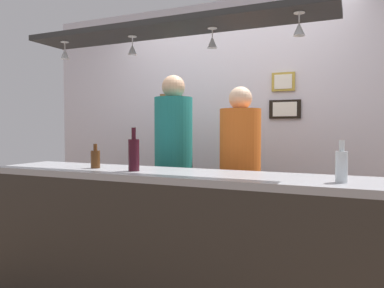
{
  "coord_description": "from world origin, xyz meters",
  "views": [
    {
      "loc": [
        1.17,
        -2.57,
        1.29
      ],
      "look_at": [
        0.0,
        0.1,
        1.17
      ],
      "focal_mm": 34.51,
      "sensor_mm": 36.0,
      "label": 1
    }
  ],
  "objects_px": {
    "person_left_teal_shirt": "(174,153)",
    "bottle_beer_brown_stubby": "(95,159)",
    "person_right_orange_shirt": "(240,165)",
    "picture_frame_lower_pair": "(285,109)",
    "bottle_wine_dark_red": "(134,154)",
    "picture_frame_caricature": "(171,109)",
    "bottle_soda_clear": "(341,166)",
    "picture_frame_upper_small": "(283,82)"
  },
  "relations": [
    {
      "from": "bottle_soda_clear",
      "to": "bottle_wine_dark_red",
      "type": "relative_size",
      "value": 0.77
    },
    {
      "from": "bottle_soda_clear",
      "to": "picture_frame_lower_pair",
      "type": "bearing_deg",
      "value": 110.65
    },
    {
      "from": "bottle_wine_dark_red",
      "to": "picture_frame_caricature",
      "type": "bearing_deg",
      "value": 107.52
    },
    {
      "from": "bottle_beer_brown_stubby",
      "to": "bottle_wine_dark_red",
      "type": "height_order",
      "value": "bottle_wine_dark_red"
    },
    {
      "from": "person_right_orange_shirt",
      "to": "picture_frame_lower_pair",
      "type": "distance_m",
      "value": 0.87
    },
    {
      "from": "person_right_orange_shirt",
      "to": "bottle_soda_clear",
      "type": "distance_m",
      "value": 1.14
    },
    {
      "from": "person_left_teal_shirt",
      "to": "picture_frame_upper_small",
      "type": "bearing_deg",
      "value": 38.37
    },
    {
      "from": "person_left_teal_shirt",
      "to": "picture_frame_lower_pair",
      "type": "height_order",
      "value": "person_left_teal_shirt"
    },
    {
      "from": "picture_frame_caricature",
      "to": "picture_frame_lower_pair",
      "type": "xyz_separation_m",
      "value": [
        1.24,
        0.0,
        -0.03
      ]
    },
    {
      "from": "picture_frame_caricature",
      "to": "bottle_wine_dark_red",
      "type": "bearing_deg",
      "value": -72.48
    },
    {
      "from": "bottle_soda_clear",
      "to": "picture_frame_caricature",
      "type": "height_order",
      "value": "picture_frame_caricature"
    },
    {
      "from": "picture_frame_upper_small",
      "to": "person_right_orange_shirt",
      "type": "bearing_deg",
      "value": -108.9
    },
    {
      "from": "picture_frame_caricature",
      "to": "bottle_beer_brown_stubby",
      "type": "bearing_deg",
      "value": -85.9
    },
    {
      "from": "person_left_teal_shirt",
      "to": "picture_frame_upper_small",
      "type": "relative_size",
      "value": 8.02
    },
    {
      "from": "person_left_teal_shirt",
      "to": "bottle_soda_clear",
      "type": "height_order",
      "value": "person_left_teal_shirt"
    },
    {
      "from": "picture_frame_caricature",
      "to": "picture_frame_upper_small",
      "type": "bearing_deg",
      "value": 0.0
    },
    {
      "from": "person_right_orange_shirt",
      "to": "bottle_soda_clear",
      "type": "xyz_separation_m",
      "value": [
        0.8,
        -0.81,
        0.1
      ]
    },
    {
      "from": "person_left_teal_shirt",
      "to": "picture_frame_caricature",
      "type": "bearing_deg",
      "value": 118.88
    },
    {
      "from": "bottle_beer_brown_stubby",
      "to": "picture_frame_upper_small",
      "type": "relative_size",
      "value": 0.82
    },
    {
      "from": "picture_frame_lower_pair",
      "to": "picture_frame_caricature",
      "type": "bearing_deg",
      "value": 180.0
    },
    {
      "from": "person_left_teal_shirt",
      "to": "bottle_beer_brown_stubby",
      "type": "bearing_deg",
      "value": -109.54
    },
    {
      "from": "bottle_soda_clear",
      "to": "bottle_beer_brown_stubby",
      "type": "relative_size",
      "value": 1.28
    },
    {
      "from": "bottle_wine_dark_red",
      "to": "picture_frame_lower_pair",
      "type": "relative_size",
      "value": 1.0
    },
    {
      "from": "bottle_beer_brown_stubby",
      "to": "person_left_teal_shirt",
      "type": "bearing_deg",
      "value": 70.46
    },
    {
      "from": "bottle_soda_clear",
      "to": "picture_frame_upper_small",
      "type": "distance_m",
      "value": 1.71
    },
    {
      "from": "bottle_wine_dark_red",
      "to": "picture_frame_upper_small",
      "type": "distance_m",
      "value": 1.76
    },
    {
      "from": "person_left_teal_shirt",
      "to": "picture_frame_caricature",
      "type": "xyz_separation_m",
      "value": [
        -0.37,
        0.67,
        0.43
      ]
    },
    {
      "from": "bottle_beer_brown_stubby",
      "to": "picture_frame_lower_pair",
      "type": "height_order",
      "value": "picture_frame_lower_pair"
    },
    {
      "from": "bottle_beer_brown_stubby",
      "to": "picture_frame_upper_small",
      "type": "xyz_separation_m",
      "value": [
        1.12,
        1.43,
        0.67
      ]
    },
    {
      "from": "bottle_beer_brown_stubby",
      "to": "person_right_orange_shirt",
      "type": "bearing_deg",
      "value": 40.44
    },
    {
      "from": "person_left_teal_shirt",
      "to": "bottle_beer_brown_stubby",
      "type": "distance_m",
      "value": 0.8
    },
    {
      "from": "bottle_soda_clear",
      "to": "bottle_wine_dark_red",
      "type": "bearing_deg",
      "value": 179.64
    },
    {
      "from": "person_right_orange_shirt",
      "to": "picture_frame_upper_small",
      "type": "distance_m",
      "value": 1.04
    },
    {
      "from": "bottle_wine_dark_red",
      "to": "picture_frame_upper_small",
      "type": "xyz_separation_m",
      "value": [
        0.75,
        1.47,
        0.63
      ]
    },
    {
      "from": "person_right_orange_shirt",
      "to": "picture_frame_lower_pair",
      "type": "bearing_deg",
      "value": 69.74
    },
    {
      "from": "bottle_beer_brown_stubby",
      "to": "picture_frame_caricature",
      "type": "height_order",
      "value": "picture_frame_caricature"
    },
    {
      "from": "picture_frame_lower_pair",
      "to": "person_right_orange_shirt",
      "type": "bearing_deg",
      "value": -110.26
    },
    {
      "from": "picture_frame_caricature",
      "to": "picture_frame_lower_pair",
      "type": "distance_m",
      "value": 1.24
    },
    {
      "from": "bottle_wine_dark_red",
      "to": "picture_frame_lower_pair",
      "type": "distance_m",
      "value": 1.7
    },
    {
      "from": "picture_frame_upper_small",
      "to": "bottle_soda_clear",
      "type": "bearing_deg",
      "value": -68.74
    },
    {
      "from": "bottle_wine_dark_red",
      "to": "person_left_teal_shirt",
      "type": "bearing_deg",
      "value": 96.67
    },
    {
      "from": "person_right_orange_shirt",
      "to": "picture_frame_lower_pair",
      "type": "height_order",
      "value": "person_right_orange_shirt"
    }
  ]
}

